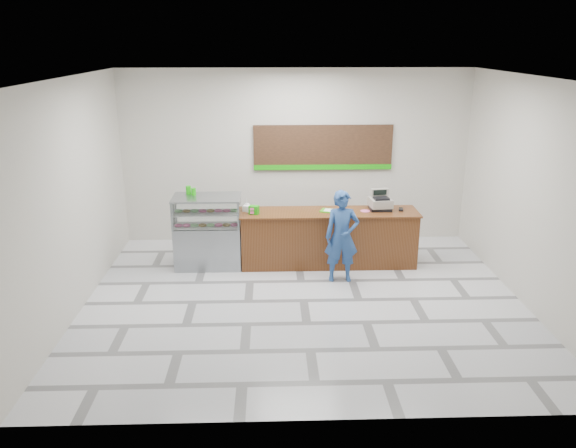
{
  "coord_description": "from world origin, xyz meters",
  "views": [
    {
      "loc": [
        -0.53,
        -8.21,
        4.01
      ],
      "look_at": [
        -0.22,
        0.9,
        1.01
      ],
      "focal_mm": 35.0,
      "sensor_mm": 36.0,
      "label": 1
    }
  ],
  "objects_px": {
    "cash_register": "(380,202)",
    "customer": "(342,236)",
    "serving_tray": "(330,211)",
    "sales_counter": "(329,238)",
    "display_case": "(208,231)"
  },
  "relations": [
    {
      "from": "cash_register",
      "to": "customer",
      "type": "height_order",
      "value": "customer"
    },
    {
      "from": "serving_tray",
      "to": "sales_counter",
      "type": "bearing_deg",
      "value": -128.39
    },
    {
      "from": "cash_register",
      "to": "customer",
      "type": "xyz_separation_m",
      "value": [
        -0.8,
        -0.84,
        -0.36
      ]
    },
    {
      "from": "sales_counter",
      "to": "cash_register",
      "type": "xyz_separation_m",
      "value": [
        0.95,
        0.11,
        0.65
      ]
    },
    {
      "from": "serving_tray",
      "to": "customer",
      "type": "distance_m",
      "value": 0.79
    },
    {
      "from": "serving_tray",
      "to": "customer",
      "type": "bearing_deg",
      "value": -59.16
    },
    {
      "from": "display_case",
      "to": "customer",
      "type": "distance_m",
      "value": 2.48
    },
    {
      "from": "sales_counter",
      "to": "serving_tray",
      "type": "xyz_separation_m",
      "value": [
        0.02,
        0.01,
        0.52
      ]
    },
    {
      "from": "display_case",
      "to": "customer",
      "type": "relative_size",
      "value": 0.83
    },
    {
      "from": "cash_register",
      "to": "customer",
      "type": "bearing_deg",
      "value": -139.9
    },
    {
      "from": "customer",
      "to": "cash_register",
      "type": "bearing_deg",
      "value": 46.72
    },
    {
      "from": "sales_counter",
      "to": "cash_register",
      "type": "height_order",
      "value": "cash_register"
    },
    {
      "from": "cash_register",
      "to": "serving_tray",
      "type": "bearing_deg",
      "value": 179.85
    },
    {
      "from": "sales_counter",
      "to": "customer",
      "type": "xyz_separation_m",
      "value": [
        0.15,
        -0.73,
        0.29
      ]
    },
    {
      "from": "cash_register",
      "to": "customer",
      "type": "relative_size",
      "value": 0.28
    }
  ]
}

